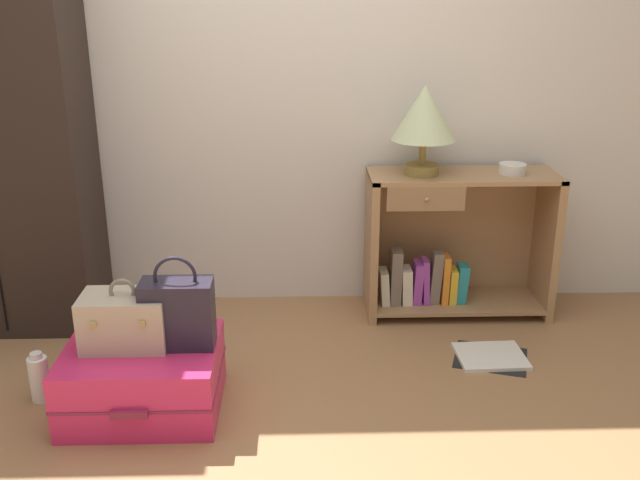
{
  "coord_description": "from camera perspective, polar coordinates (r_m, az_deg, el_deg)",
  "views": [
    {
      "loc": [
        0.14,
        -2.21,
        1.64
      ],
      "look_at": [
        0.23,
        0.85,
        0.55
      ],
      "focal_mm": 40.09,
      "sensor_mm": 36.0,
      "label": 1
    }
  ],
  "objects": [
    {
      "name": "ground_plane",
      "position": [
        2.76,
        -4.5,
        -16.98
      ],
      "size": [
        9.0,
        9.0,
        0.0
      ],
      "primitive_type": "plane",
      "color": "#9E7047"
    },
    {
      "name": "back_wall",
      "position": [
        3.73,
        -4.0,
        14.33
      ],
      "size": [
        6.4,
        0.1,
        2.6
      ],
      "primitive_type": "cube",
      "color": "silver",
      "rests_on": "ground_plane"
    },
    {
      "name": "bookshelf",
      "position": [
        3.78,
        10.37,
        -0.49
      ],
      "size": [
        0.95,
        0.36,
        0.76
      ],
      "color": "#A37A51",
      "rests_on": "ground_plane"
    },
    {
      "name": "table_lamp",
      "position": [
        3.55,
        8.32,
        9.79
      ],
      "size": [
        0.32,
        0.32,
        0.44
      ],
      "color": "olive",
      "rests_on": "bookshelf"
    },
    {
      "name": "bowl",
      "position": [
        3.71,
        15.11,
        5.52
      ],
      "size": [
        0.14,
        0.14,
        0.05
      ],
      "primitive_type": "cylinder",
      "color": "silver",
      "rests_on": "bookshelf"
    },
    {
      "name": "suitcase_large",
      "position": [
        3.04,
        -13.91,
        -10.63
      ],
      "size": [
        0.62,
        0.53,
        0.28
      ],
      "color": "#DB2860",
      "rests_on": "ground_plane"
    },
    {
      "name": "train_case",
      "position": [
        2.96,
        -15.29,
        -6.19
      ],
      "size": [
        0.34,
        0.22,
        0.29
      ],
      "color": "#B7A88E",
      "rests_on": "suitcase_large"
    },
    {
      "name": "handbag",
      "position": [
        2.89,
        -11.29,
        -5.7
      ],
      "size": [
        0.28,
        0.14,
        0.38
      ],
      "color": "#231E2D",
      "rests_on": "suitcase_large"
    },
    {
      "name": "bottle",
      "position": [
        3.25,
        -21.5,
        -10.21
      ],
      "size": [
        0.08,
        0.08,
        0.22
      ],
      "color": "white",
      "rests_on": "ground_plane"
    },
    {
      "name": "open_book_on_floor",
      "position": [
        3.47,
        13.46,
        -9.04
      ],
      "size": [
        0.4,
        0.37,
        0.02
      ],
      "color": "white",
      "rests_on": "ground_plane"
    }
  ]
}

